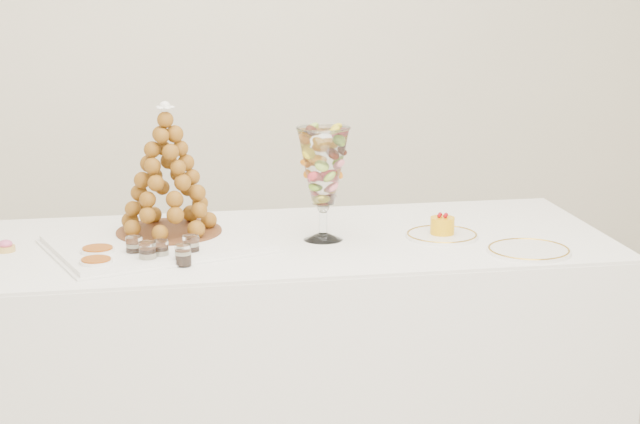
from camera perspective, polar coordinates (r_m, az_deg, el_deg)
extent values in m
cube|color=silver|center=(4.85, -5.64, 10.32)|extent=(4.50, 0.04, 2.80)
cube|color=white|center=(3.50, -2.12, -7.88)|extent=(2.13, 0.94, 0.79)
cube|color=white|center=(3.37, -2.18, -1.57)|extent=(2.12, 0.94, 0.01)
cube|color=white|center=(3.32, -8.65, -1.68)|extent=(0.71, 0.60, 0.02)
cylinder|color=white|center=(3.37, 0.17, -1.31)|extent=(0.13, 0.13, 0.02)
cylinder|color=white|center=(3.36, 0.17, -0.42)|extent=(0.03, 0.03, 0.09)
sphere|color=white|center=(3.35, 0.17, 0.29)|extent=(0.04, 0.04, 0.04)
cylinder|color=white|center=(3.42, 6.52, -1.26)|extent=(0.23, 0.23, 0.01)
cylinder|color=white|center=(3.29, 11.07, -2.04)|extent=(0.25, 0.25, 0.01)
cylinder|color=tan|center=(3.37, -16.41, -1.89)|extent=(0.06, 0.06, 0.02)
ellipsoid|color=#CF5585|center=(3.37, -16.43, -1.64)|extent=(0.04, 0.04, 0.03)
cylinder|color=white|center=(3.20, -9.87, -1.89)|extent=(0.06, 0.06, 0.07)
cylinder|color=white|center=(3.16, -8.50, -2.07)|extent=(0.06, 0.06, 0.06)
cylinder|color=white|center=(3.19, -6.89, -1.85)|extent=(0.05, 0.05, 0.07)
cylinder|color=white|center=(3.13, -9.18, -2.20)|extent=(0.06, 0.06, 0.07)
cylinder|color=white|center=(3.11, -7.31, -2.31)|extent=(0.05, 0.05, 0.06)
cylinder|color=white|center=(3.22, -11.77, -2.19)|extent=(0.10, 0.10, 0.03)
cylinder|color=white|center=(3.11, -11.84, -2.77)|extent=(0.10, 0.10, 0.03)
cylinder|color=brown|center=(3.41, -8.05, -1.02)|extent=(0.33, 0.33, 0.01)
cone|color=brown|center=(3.37, -8.17, 2.33)|extent=(0.34, 0.34, 0.40)
sphere|color=white|center=(3.34, -8.27, 5.50)|extent=(0.04, 0.04, 0.04)
cylinder|color=#F3AE0B|center=(3.41, 6.54, -0.72)|extent=(0.08, 0.08, 0.05)
sphere|color=#91050C|center=(3.41, 6.74, -0.14)|extent=(0.01, 0.01, 0.01)
sphere|color=#91050C|center=(3.42, 6.42, -0.12)|extent=(0.01, 0.01, 0.01)
sphere|color=#91050C|center=(3.40, 6.38, -0.20)|extent=(0.01, 0.01, 0.01)
sphere|color=#91050C|center=(3.40, 6.69, -0.22)|extent=(0.01, 0.01, 0.01)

